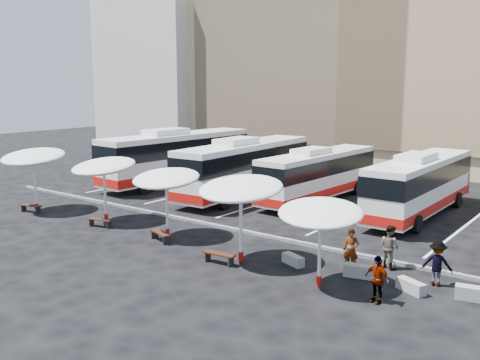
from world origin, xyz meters
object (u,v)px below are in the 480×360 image
Objects in this scene: passenger_0 at (351,250)px; conc_bench_0 at (293,260)px; passenger_2 at (377,279)px; conc_bench_3 at (475,294)px; bus_0 at (178,155)px; sunshade_4 at (321,213)px; bus_1 at (245,166)px; wood_bench_0 at (31,207)px; passenger_1 at (390,247)px; sunshade_0 at (33,157)px; conc_bench_1 at (361,271)px; bus_2 at (318,173)px; conc_bench_2 at (411,286)px; bus_3 at (421,183)px; wood_bench_3 at (219,256)px; wood_bench_2 at (161,234)px; sunshade_3 at (241,189)px; wood_bench_1 at (100,221)px; sunshade_2 at (166,179)px; sunshade_1 at (104,167)px; passenger_3 at (437,263)px.

conc_bench_0 is at bearing -177.40° from passenger_0.
conc_bench_3 is at bearing 54.69° from passenger_2.
bus_0 is 22.88m from sunshade_4.
bus_0 is 1.06× the size of bus_1.
wood_bench_0 is 0.81× the size of passenger_1.
conc_bench_1 is (20.69, 1.27, -3.05)m from sunshade_0.
bus_2 is at bearing 47.79° from wood_bench_0.
bus_3 is at bearing 107.50° from conc_bench_2.
bus_3 is at bearing 97.91° from conc_bench_1.
wood_bench_0 is (-7.40, -11.79, -1.74)m from bus_1.
wood_bench_3 is at bearing -168.71° from passenger_0.
conc_bench_1 is at bearing -52.51° from passenger_0.
sunshade_4 is at bearing -2.84° from wood_bench_2.
sunshade_3 is 7.85m from conc_bench_2.
bus_1 is 8.63× the size of wood_bench_0.
wood_bench_1 is 14.57m from conc_bench_1.
sunshade_2 is at bearing -177.42° from conc_bench_1.
bus_1 is 17.02m from sunshade_4.
sunshade_4 is 5.30m from wood_bench_3.
wood_bench_0 is 22.75m from conc_bench_2.
wood_bench_0 is at bearing 179.96° from sunshade_4.
sunshade_2 reaches higher than passenger_2.
wood_bench_0 is at bearing 33.94° from passenger_1.
passenger_2 is at bearing -26.56° from bus_0.
sunshade_1 reaches higher than wood_bench_2.
bus_3 reaches higher than passenger_2.
sunshade_4 is at bearing -5.59° from sunshade_1.
conc_bench_3 is at bearing -31.37° from bus_1.
wood_bench_2 is at bearing -175.16° from conc_bench_2.
conc_bench_3 is (2.11, 0.60, 0.03)m from conc_bench_2.
sunshade_1 is (-2.12, -10.40, 1.04)m from bus_1.
bus_1 reaches higher than sunshade_0.
bus_0 is at bearing 138.75° from wood_bench_3.
passenger_2 reaches higher than conc_bench_3.
conc_bench_1 is (14.50, 1.39, -0.09)m from wood_bench_1.
bus_2 is 14.16m from wood_bench_3.
passenger_2 is (6.52, -0.68, -2.37)m from sunshade_3.
conc_bench_0 is 4.80m from passenger_2.
sunshade_3 reaches higher than conc_bench_2.
sunshade_2 is at bearing -179.22° from conc_bench_2.
sunshade_3 reaches higher than wood_bench_2.
sunshade_3 is at bearing -72.87° from bus_2.
passenger_1 is at bearing 29.00° from sunshade_3.
sunshade_4 is 3.70× the size of conc_bench_0.
wood_bench_1 is at bearing -134.43° from bus_3.
passenger_3 reaches higher than conc_bench_3.
passenger_2 is (9.86, -13.67, -0.96)m from bus_2.
sunshade_0 is 2.76× the size of passenger_3.
wood_bench_2 is at bearing -172.44° from conc_bench_1.
passenger_1 is (20.62, -8.89, -1.27)m from bus_0.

